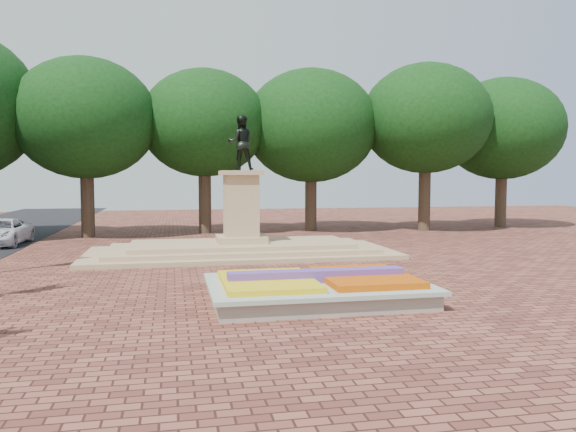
% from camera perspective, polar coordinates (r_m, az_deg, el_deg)
% --- Properties ---
extents(ground, '(90.00, 90.00, 0.00)m').
position_cam_1_polar(ground, '(18.30, -1.72, -7.39)').
color(ground, brown).
rests_on(ground, ground).
extents(flower_bed, '(6.30, 4.30, 0.91)m').
position_cam_1_polar(flower_bed, '(16.52, 3.03, -7.30)').
color(flower_bed, gray).
rests_on(flower_bed, ground).
extents(monument, '(14.00, 6.00, 6.40)m').
position_cam_1_polar(monument, '(26.00, -4.78, -2.04)').
color(monument, tan).
rests_on(monument, ground).
extents(tree_row_back, '(44.80, 8.80, 10.43)m').
position_cam_1_polar(tree_row_back, '(36.21, -3.05, 8.84)').
color(tree_row_back, '#34271C').
rests_on(tree_row_back, ground).
extents(van, '(2.44, 5.06, 1.39)m').
position_cam_1_polar(van, '(33.27, -27.16, -1.48)').
color(van, white).
rests_on(van, ground).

